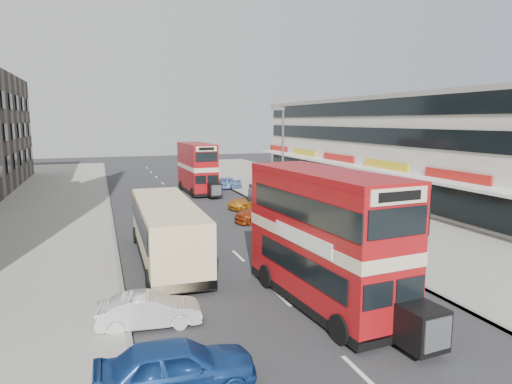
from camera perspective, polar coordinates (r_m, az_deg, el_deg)
name	(u,v)px	position (r m, az deg, el deg)	size (l,w,h in m)	color
ground	(302,317)	(17.37, 5.73, -15.27)	(160.00, 160.00, 0.00)	#28282B
road_surface	(194,213)	(35.72, -7.80, -2.62)	(12.00, 90.00, 0.01)	#28282B
pavement_right	(331,203)	(39.75, 9.42, -1.37)	(12.00, 90.00, 0.15)	gray
pavement_left	(22,223)	(35.46, -27.22, -3.51)	(12.00, 90.00, 0.15)	gray
kerb_left	(111,217)	(35.07, -17.64, -3.06)	(0.20, 90.00, 0.16)	gray
kerb_right	(267,207)	(37.33, 1.42, -1.92)	(0.20, 90.00, 0.16)	gray
commercial_row	(398,146)	(45.15, 17.30, 5.47)	(9.90, 46.20, 9.30)	beige
street_lamp	(282,151)	(35.03, 3.24, 5.12)	(1.00, 0.20, 8.12)	slate
bus_main	(325,238)	(17.65, 8.63, -5.72)	(3.31, 9.29, 5.08)	black
bus_second	(197,168)	(45.38, -7.37, 3.03)	(2.64, 8.63, 4.74)	black
coach	(167,229)	(23.60, -11.12, -4.59)	(2.85, 10.63, 2.81)	black
car_left_near	(176,366)	(12.98, -9.93, -20.69)	(1.70, 4.23, 1.44)	navy
car_left_front	(149,310)	(16.76, -13.21, -14.21)	(1.24, 3.56, 1.17)	silver
car_right_a	(269,212)	(32.25, 1.60, -2.50)	(2.00, 4.93, 1.43)	#9D320F
car_right_b	(253,202)	(36.93, -0.42, -1.24)	(1.93, 4.18, 1.16)	orange
car_right_c	(223,183)	(47.40, -4.14, 1.09)	(1.54, 3.82, 1.30)	#5774AE
pedestrian_near	(315,205)	(33.86, 7.40, -1.60)	(0.60, 0.40, 1.62)	gray
pedestrian_far	(258,181)	(47.38, 0.28, 1.45)	(0.91, 0.38, 1.56)	gray
cyclist	(251,202)	(35.91, -0.60, -1.24)	(0.73, 1.78, 2.21)	gray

